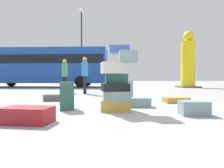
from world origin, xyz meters
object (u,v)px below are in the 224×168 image
at_px(suitcase_maroon_upright_blue, 28,115).
at_px(person_bearded_onlooker, 65,73).
at_px(yellow_dummy_statue, 188,62).
at_px(parked_bus, 43,65).
at_px(person_tourist_with_camera, 85,72).
at_px(suitcase_tan_white_trunk, 176,100).
at_px(suitcase_slate_left_side, 194,108).
at_px(suitcase_tower, 117,84).
at_px(lamp_post, 82,36).
at_px(suitcase_slate_foreground_near, 137,102).
at_px(suitcase_charcoal_behind_tower, 56,98).
at_px(suitcase_slate_right_side, 129,91).
at_px(suitcase_teal_foreground_far, 67,96).

distance_m(suitcase_maroon_upright_blue, person_bearded_onlooker, 6.48).
distance_m(yellow_dummy_statue, parked_bus, 11.93).
bearing_deg(person_tourist_with_camera, suitcase_tan_white_trunk, 47.18).
height_order(suitcase_slate_left_side, suitcase_tan_white_trunk, suitcase_slate_left_side).
height_order(suitcase_tower, lamp_post, lamp_post).
relative_size(suitcase_tower, yellow_dummy_statue, 0.34).
relative_size(suitcase_slate_left_side, suitcase_slate_foreground_near, 0.77).
relative_size(suitcase_tan_white_trunk, suitcase_charcoal_behind_tower, 1.03).
distance_m(suitcase_slate_right_side, person_bearded_onlooker, 4.71).
height_order(suitcase_tower, person_bearded_onlooker, person_bearded_onlooker).
bearing_deg(suitcase_tower, suitcase_slate_right_side, 72.26).
bearing_deg(yellow_dummy_statue, suitcase_slate_right_side, -126.00).
relative_size(suitcase_slate_left_side, suitcase_charcoal_behind_tower, 0.76).
bearing_deg(yellow_dummy_statue, person_tourist_with_camera, -144.72).
relative_size(suitcase_tan_white_trunk, lamp_post, 0.11).
distance_m(suitcase_maroon_upright_blue, person_tourist_with_camera, 5.59).
xyz_separation_m(suitcase_charcoal_behind_tower, lamp_post, (-0.17, 9.78, 4.23)).
distance_m(suitcase_tower, suitcase_charcoal_behind_tower, 2.76).
height_order(suitcase_slate_right_side, yellow_dummy_statue, yellow_dummy_statue).
bearing_deg(yellow_dummy_statue, suitcase_slate_foreground_near, -122.57).
relative_size(suitcase_slate_right_side, lamp_post, 0.10).
relative_size(suitcase_tower, lamp_post, 0.23).
height_order(suitcase_teal_foreground_far, suitcase_tan_white_trunk, suitcase_teal_foreground_far).
bearing_deg(suitcase_slate_foreground_near, suitcase_tower, -126.55).
height_order(suitcase_teal_foreground_far, parked_bus, parked_bus).
relative_size(suitcase_maroon_upright_blue, suitcase_charcoal_behind_tower, 1.13).
bearing_deg(person_tourist_with_camera, lamp_post, -169.16).
distance_m(suitcase_maroon_upright_blue, suitcase_slate_right_side, 3.39).
bearing_deg(suitcase_teal_foreground_far, suitcase_maroon_upright_blue, -118.94).
xyz_separation_m(suitcase_slate_foreground_near, person_tourist_with_camera, (-1.70, 3.92, 0.92)).
bearing_deg(parked_bus, person_tourist_with_camera, -53.53).
bearing_deg(parked_bus, suitcase_slate_right_side, -53.73).
bearing_deg(suitcase_slate_right_side, yellow_dummy_statue, 58.27).
relative_size(suitcase_tower, suitcase_teal_foreground_far, 2.30).
relative_size(suitcase_tower, suitcase_slate_foreground_near, 2.19).
xyz_separation_m(suitcase_tower, lamp_post, (-2.04, 11.74, 3.71)).
relative_size(suitcase_tower, suitcase_maroon_upright_blue, 1.91).
height_order(suitcase_maroon_upright_blue, suitcase_charcoal_behind_tower, suitcase_maroon_upright_blue).
xyz_separation_m(suitcase_slate_right_side, lamp_post, (-2.57, 10.11, 4.00)).
xyz_separation_m(suitcase_maroon_upright_blue, person_tourist_with_camera, (0.46, 5.50, 0.90)).
height_order(suitcase_tower, suitcase_charcoal_behind_tower, suitcase_tower).
distance_m(suitcase_slate_left_side, suitcase_charcoal_behind_tower, 4.20).
distance_m(suitcase_slate_left_side, parked_bus, 13.90).
height_order(suitcase_charcoal_behind_tower, lamp_post, lamp_post).
bearing_deg(suitcase_slate_right_side, suitcase_tan_white_trunk, -9.70).
bearing_deg(suitcase_slate_left_side, lamp_post, 110.76).
bearing_deg(suitcase_tan_white_trunk, suitcase_maroon_upright_blue, -150.28).
distance_m(suitcase_slate_right_side, parked_bus, 11.52).
distance_m(yellow_dummy_statue, lamp_post, 9.09).
height_order(suitcase_slate_left_side, suitcase_slate_foreground_near, suitcase_slate_left_side).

